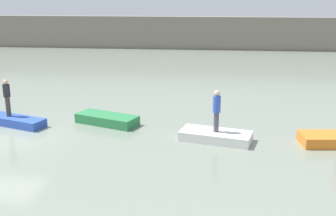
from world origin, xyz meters
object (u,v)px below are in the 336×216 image
(rowboat_blue, at_px, (10,120))
(rowboat_green, at_px, (107,119))
(rowboat_white, at_px, (216,136))
(person_blue_shirt, at_px, (217,109))
(person_dark_shirt, at_px, (7,96))

(rowboat_blue, height_order, rowboat_green, rowboat_green)
(rowboat_blue, distance_m, rowboat_white, 9.80)
(rowboat_green, height_order, rowboat_white, rowboat_green)
(rowboat_blue, distance_m, person_blue_shirt, 9.87)
(rowboat_white, xyz_separation_m, person_dark_shirt, (-9.72, 1.25, 1.18))
(rowboat_white, bearing_deg, person_blue_shirt, 0.00)
(person_dark_shirt, relative_size, person_blue_shirt, 0.99)
(rowboat_white, height_order, person_dark_shirt, person_dark_shirt)
(rowboat_blue, height_order, person_dark_shirt, person_dark_shirt)
(rowboat_white, relative_size, person_blue_shirt, 1.65)
(rowboat_green, xyz_separation_m, rowboat_white, (5.13, -1.79, -0.02))
(rowboat_green, bearing_deg, rowboat_blue, -152.62)
(rowboat_white, relative_size, person_dark_shirt, 1.67)
(person_dark_shirt, bearing_deg, rowboat_green, 6.68)
(rowboat_green, bearing_deg, person_blue_shirt, 1.48)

